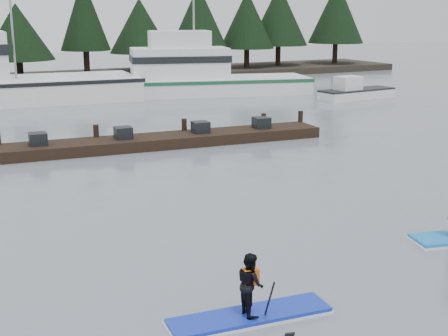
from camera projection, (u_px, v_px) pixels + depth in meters
name	position (u px, v px, depth m)	size (l,w,h in m)	color
ground	(344.00, 273.00, 14.06)	(160.00, 160.00, 0.00)	slate
far_shore	(23.00, 80.00, 50.34)	(70.00, 8.00, 0.60)	#2D281E
treeline	(24.00, 84.00, 50.41)	(60.00, 4.00, 8.00)	black
fishing_boat_medium	(199.00, 85.00, 44.04)	(15.30, 7.69, 8.73)	white
skiff	(357.00, 94.00, 41.88)	(5.51, 1.65, 0.64)	white
floating_dock	(169.00, 140.00, 27.31)	(14.11, 1.88, 0.47)	black
buoy_c	(287.00, 93.00, 44.85)	(0.52, 0.52, 0.52)	#F04E0C
paddleboard_solo	(250.00, 298.00, 11.88)	(3.25, 1.21, 1.82)	#132DB7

